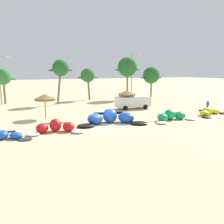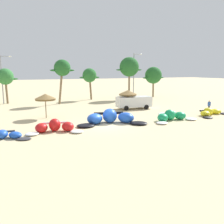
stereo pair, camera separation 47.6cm
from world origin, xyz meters
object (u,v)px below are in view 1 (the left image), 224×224
(palm_left, at_px, (3,77))
(lamppost_west_center, at_px, (1,77))
(beach_umbrella_near_van, at_px, (45,97))
(palm_right_of_gap, at_px, (151,75))
(lamppost_east_center, at_px, (132,73))
(kite_far_left, at_px, (2,136))
(parked_van, at_px, (132,102))
(palm_center_left, at_px, (88,76))
(person_near_kites, at_px, (208,106))
(kite_center, at_px, (171,116))
(beach_umbrella_middle, at_px, (127,93))
(kite_left_of_center, at_px, (111,118))
(palm_left_of_gap, at_px, (61,68))
(kite_left, at_px, (56,127))
(kite_right_of_center, at_px, (209,112))
(palm_center_right, at_px, (127,67))

(palm_left, xyz_separation_m, lamppost_west_center, (-0.37, -0.30, 0.05))
(beach_umbrella_near_van, height_order, palm_right_of_gap, palm_right_of_gap)
(palm_left, xyz_separation_m, lamppost_east_center, (24.50, -1.37, 0.54))
(kite_far_left, bearing_deg, parked_van, 28.20)
(parked_van, xyz_separation_m, palm_center_left, (-2.11, 13.66, 3.57))
(kite_far_left, distance_m, person_near_kites, 26.55)
(kite_center, bearing_deg, person_near_kites, 17.19)
(kite_far_left, xyz_separation_m, person_near_kites, (26.37, 3.00, 0.53))
(parked_van, xyz_separation_m, person_near_kites, (8.34, -6.67, -0.27))
(beach_umbrella_middle, height_order, palm_right_of_gap, palm_right_of_gap)
(kite_left_of_center, relative_size, beach_umbrella_middle, 2.78)
(kite_far_left, distance_m, palm_center_left, 28.58)
(kite_left_of_center, xyz_separation_m, parked_van, (7.14, 7.76, 0.50))
(palm_left_of_gap, bearing_deg, lamppost_east_center, 10.26)
(person_near_kites, bearing_deg, lamppost_west_center, 141.58)
(parked_van, xyz_separation_m, palm_left, (-17.15, 14.13, 3.48))
(lamppost_west_center, bearing_deg, person_near_kites, -38.42)
(person_near_kites, height_order, lamppost_east_center, lamppost_east_center)
(beach_umbrella_near_van, relative_size, parked_van, 0.55)
(kite_left, distance_m, beach_umbrella_middle, 15.90)
(kite_center, height_order, palm_left_of_gap, palm_left_of_gap)
(palm_right_of_gap, xyz_separation_m, lamppost_east_center, (-4.60, 0.10, 0.51))
(kite_left_of_center, height_order, kite_center, kite_left_of_center)
(kite_left_of_center, bearing_deg, palm_center_left, 76.77)
(kite_left_of_center, height_order, palm_right_of_gap, palm_right_of_gap)
(parked_van, distance_m, lamppost_west_center, 22.60)
(kite_right_of_center, bearing_deg, beach_umbrella_near_van, 161.13)
(palm_center_right, bearing_deg, lamppost_east_center, 31.07)
(kite_far_left, bearing_deg, lamppost_west_center, 88.75)
(lamppost_west_center, bearing_deg, kite_far_left, -91.25)
(beach_umbrella_middle, xyz_separation_m, palm_left, (-16.43, 13.78, 2.15))
(palm_left, bearing_deg, palm_center_right, -6.20)
(person_near_kites, relative_size, palm_center_right, 0.20)
(person_near_kites, bearing_deg, palm_left_of_gap, 134.97)
(kite_left_of_center, bearing_deg, parked_van, 47.37)
(palm_left, height_order, palm_right_of_gap, palm_right_of_gap)
(kite_left_of_center, bearing_deg, person_near_kites, 4.02)
(person_near_kites, xyz_separation_m, palm_left, (-25.49, 20.80, 3.76))
(beach_umbrella_middle, bearing_deg, palm_left, 140.00)
(kite_left, bearing_deg, palm_center_right, 47.41)
(kite_far_left, distance_m, kite_left, 4.64)
(parked_van, height_order, palm_right_of_gap, palm_right_of_gap)
(kite_center, distance_m, beach_umbrella_near_van, 15.13)
(parked_van, bearing_deg, kite_far_left, -151.80)
(kite_left, height_order, palm_left_of_gap, palm_left_of_gap)
(palm_center_left, bearing_deg, person_near_kites, -62.79)
(beach_umbrella_middle, relative_size, palm_left_of_gap, 0.37)
(palm_left, distance_m, palm_center_right, 22.89)
(lamppost_east_center, bearing_deg, kite_left_of_center, -125.24)
(kite_right_of_center, bearing_deg, kite_far_left, -177.51)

